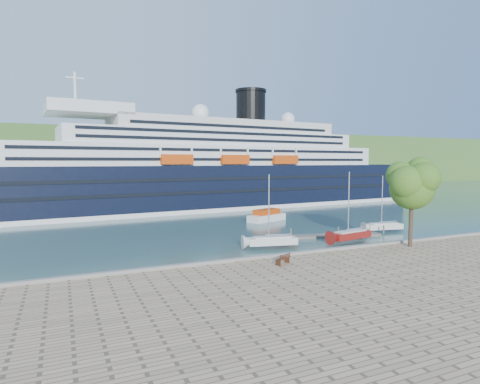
% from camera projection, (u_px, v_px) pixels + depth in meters
% --- Properties ---
extents(ground, '(400.00, 400.00, 0.00)m').
position_uv_depth(ground, '(366.00, 255.00, 47.03)').
color(ground, '#325957').
rests_on(ground, ground).
extents(far_hillside, '(400.00, 50.00, 24.00)m').
position_uv_depth(far_hillside, '(140.00, 159.00, 178.11)').
color(far_hillside, '#2F5823').
rests_on(far_hillside, ground).
extents(quay_coping, '(220.00, 0.50, 0.30)m').
position_uv_depth(quay_coping, '(367.00, 245.00, 46.77)').
color(quay_coping, slate).
rests_on(quay_coping, promenade).
extents(cruise_ship, '(128.63, 29.44, 28.63)m').
position_uv_depth(cruise_ship, '(201.00, 147.00, 92.81)').
color(cruise_ship, black).
rests_on(cruise_ship, ground).
extents(park_bench, '(1.88, 1.37, 1.11)m').
position_uv_depth(park_bench, '(283.00, 258.00, 38.72)').
color(park_bench, '#4E2816').
rests_on(park_bench, promenade).
extents(promenade_tree, '(6.82, 6.82, 11.29)m').
position_uv_depth(promenade_tree, '(412.00, 198.00, 46.45)').
color(promenade_tree, '#2F5A17').
rests_on(promenade_tree, promenade).
extents(floating_pontoon, '(16.19, 5.74, 0.36)m').
position_uv_depth(floating_pontoon, '(327.00, 236.00, 58.06)').
color(floating_pontoon, slate).
rests_on(floating_pontoon, ground).
extents(sailboat_white_near, '(7.14, 3.39, 8.89)m').
position_uv_depth(sailboat_white_near, '(273.00, 213.00, 50.27)').
color(sailboat_white_near, silver).
rests_on(sailboat_white_near, ground).
extents(sailboat_red, '(7.28, 3.10, 9.11)m').
position_uv_depth(sailboat_red, '(351.00, 209.00, 54.29)').
color(sailboat_red, maroon).
rests_on(sailboat_red, ground).
extents(sailboat_white_far, '(6.67, 2.80, 8.35)m').
position_uv_depth(sailboat_white_far, '(385.00, 205.00, 62.06)').
color(sailboat_white_far, silver).
rests_on(sailboat_white_far, ground).
extents(tender_launch, '(8.40, 5.41, 2.20)m').
position_uv_depth(tender_launch, '(267.00, 215.00, 73.71)').
color(tender_launch, '#C9400B').
rests_on(tender_launch, ground).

